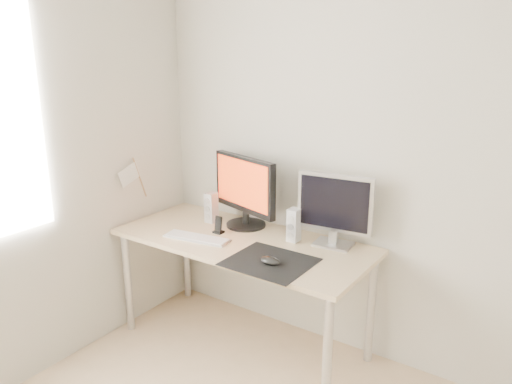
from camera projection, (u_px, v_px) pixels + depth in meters
The scene contains 11 objects.
wall_back at pixel (421, 165), 2.70m from camera, with size 3.50×3.50×0.00m, color beige.
mousepad at pixel (270, 262), 2.73m from camera, with size 0.45×0.40×0.00m, color black.
mouse at pixel (270, 261), 2.69m from camera, with size 0.12×0.07×0.04m, color black.
desk at pixel (242, 251), 3.08m from camera, with size 1.60×0.70×0.73m.
main_monitor at pixel (245, 189), 3.20m from camera, with size 0.54×0.32×0.47m.
second_monitor at pixel (335, 207), 2.89m from camera, with size 0.45×0.18×0.43m.
speaker_left at pixel (211, 208), 3.33m from camera, with size 0.06×0.08×0.20m.
speaker_right at pixel (294, 225), 3.00m from camera, with size 0.06×0.08×0.20m.
keyboard at pixel (197, 238), 3.05m from camera, with size 0.43×0.19×0.02m.
phone_dock at pixel (218, 228), 3.14m from camera, with size 0.06×0.05×0.11m.
pennant at pixel (132, 175), 3.28m from camera, with size 0.01×0.23×0.29m.
Camera 1 is at (0.75, -0.92, 1.87)m, focal length 35.00 mm.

